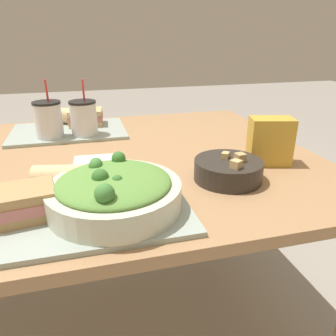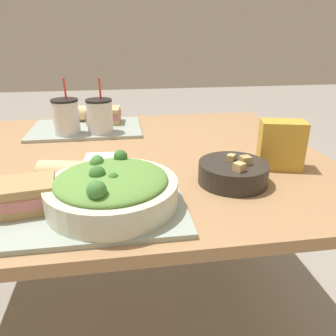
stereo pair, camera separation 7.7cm
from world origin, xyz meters
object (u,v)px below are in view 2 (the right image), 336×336
object	(u,v)px
sandwich_near	(26,195)
napkin_folded	(104,157)
soup_bowl	(233,172)
drink_cup_red	(100,117)
baguette_near	(73,174)
sandwich_far	(104,115)
salad_bowl	(112,188)
baguette_far	(85,113)
chip_bag	(281,145)
drink_cup_dark	(66,118)

from	to	relation	value
sandwich_near	napkin_folded	xyz separation A→B (m)	(0.15, 0.33, -0.04)
soup_bowl	drink_cup_red	bearing A→B (deg)	126.37
sandwich_near	baguette_near	size ratio (longest dim) A/B	0.81
sandwich_far	napkin_folded	distance (m)	0.40
drink_cup_red	sandwich_near	bearing A→B (deg)	-103.41
salad_bowl	sandwich_near	size ratio (longest dim) A/B	2.08
salad_bowl	soup_bowl	xyz separation A→B (m)	(0.31, 0.10, -0.02)
sandwich_far	baguette_far	xyz separation A→B (m)	(-0.08, 0.05, 0.00)
drink_cup_red	chip_bag	distance (m)	0.67
soup_bowl	napkin_folded	distance (m)	0.42
salad_bowl	baguette_near	world-z (taller)	salad_bowl
salad_bowl	chip_bag	xyz separation A→B (m)	(0.48, 0.18, 0.02)
sandwich_near	drink_cup_dark	distance (m)	0.58
napkin_folded	soup_bowl	bearing A→B (deg)	-34.99
soup_bowl	baguette_far	bearing A→B (deg)	122.57
napkin_folded	sandwich_far	bearing A→B (deg)	91.30
soup_bowl	napkin_folded	bearing A→B (deg)	145.01
baguette_near	chip_bag	world-z (taller)	chip_bag
drink_cup_dark	napkin_folded	xyz separation A→B (m)	(0.14, -0.25, -0.07)
sandwich_near	drink_cup_red	world-z (taller)	drink_cup_red
sandwich_near	soup_bowl	bearing A→B (deg)	0.86
chip_bag	baguette_near	bearing A→B (deg)	-159.18
baguette_near	sandwich_far	xyz separation A→B (m)	(0.06, 0.62, -0.00)
baguette_far	drink_cup_red	size ratio (longest dim) A/B	0.70
sandwich_near	chip_bag	xyz separation A→B (m)	(0.67, 0.16, 0.03)
baguette_near	drink_cup_red	size ratio (longest dim) A/B	0.84
salad_bowl	drink_cup_dark	world-z (taller)	drink_cup_dark
drink_cup_dark	sandwich_far	bearing A→B (deg)	47.51
sandwich_near	drink_cup_red	xyz separation A→B (m)	(0.14, 0.58, 0.03)
chip_bag	drink_cup_red	bearing A→B (deg)	156.99
salad_bowl	baguette_near	size ratio (longest dim) A/B	1.69
baguette_near	sandwich_far	world-z (taller)	baguette_near
sandwich_near	sandwich_far	bearing A→B (deg)	69.74
soup_bowl	napkin_folded	xyz separation A→B (m)	(-0.34, 0.24, -0.03)
sandwich_far	drink_cup_red	world-z (taller)	drink_cup_red
baguette_near	sandwich_far	size ratio (longest dim) A/B	1.17
salad_bowl	soup_bowl	distance (m)	0.33
salad_bowl	soup_bowl	size ratio (longest dim) A/B	1.60
salad_bowl	baguette_near	xyz separation A→B (m)	(-0.10, 0.11, -0.01)
drink_cup_red	salad_bowl	bearing A→B (deg)	-85.42
soup_bowl	sandwich_far	size ratio (longest dim) A/B	1.24
baguette_near	drink_cup_dark	size ratio (longest dim) A/B	0.83
baguette_near	baguette_far	size ratio (longest dim) A/B	1.20
sandwich_far	sandwich_near	bearing A→B (deg)	-96.48
sandwich_near	baguette_near	distance (m)	0.14
sandwich_near	chip_bag	world-z (taller)	chip_bag
baguette_far	drink_cup_dark	world-z (taller)	drink_cup_dark
baguette_far	chip_bag	size ratio (longest dim) A/B	1.03
sandwich_far	drink_cup_red	size ratio (longest dim) A/B	0.72
soup_bowl	chip_bag	bearing A→B (deg)	25.37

